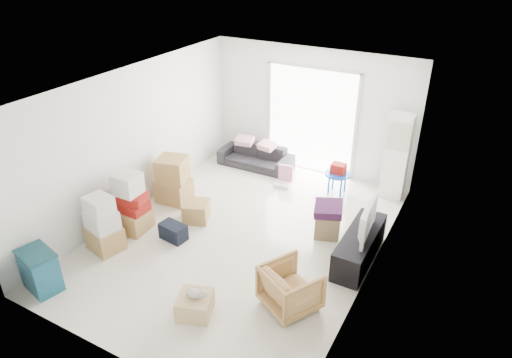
{
  "coord_description": "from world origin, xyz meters",
  "views": [
    {
      "loc": [
        3.4,
        -5.66,
        4.67
      ],
      "look_at": [
        0.18,
        0.2,
        1.08
      ],
      "focal_mm": 32.0,
      "sensor_mm": 36.0,
      "label": 1
    }
  ],
  "objects_px": {
    "television": "(362,230)",
    "sofa": "(256,153)",
    "wood_crate": "(195,305)",
    "tv_console": "(359,246)",
    "kids_table": "(338,172)",
    "ottoman": "(327,224)",
    "ac_tower": "(397,157)",
    "armchair": "(291,286)",
    "storage_bins": "(40,271)"
  },
  "relations": [
    {
      "from": "television",
      "to": "ottoman",
      "type": "bearing_deg",
      "value": 55.84
    },
    {
      "from": "ac_tower",
      "to": "sofa",
      "type": "distance_m",
      "value": 3.09
    },
    {
      "from": "wood_crate",
      "to": "television",
      "type": "bearing_deg",
      "value": 54.55
    },
    {
      "from": "kids_table",
      "to": "wood_crate",
      "type": "xyz_separation_m",
      "value": [
        -0.56,
        -4.17,
        -0.31
      ]
    },
    {
      "from": "armchair",
      "to": "kids_table",
      "type": "bearing_deg",
      "value": -52.19
    },
    {
      "from": "ac_tower",
      "to": "armchair",
      "type": "height_order",
      "value": "ac_tower"
    },
    {
      "from": "storage_bins",
      "to": "ottoman",
      "type": "distance_m",
      "value": 4.62
    },
    {
      "from": "tv_console",
      "to": "armchair",
      "type": "xyz_separation_m",
      "value": [
        -0.52,
        -1.5,
        0.11
      ]
    },
    {
      "from": "armchair",
      "to": "wood_crate",
      "type": "bearing_deg",
      "value": 63.95
    },
    {
      "from": "television",
      "to": "wood_crate",
      "type": "height_order",
      "value": "television"
    },
    {
      "from": "kids_table",
      "to": "ottoman",
      "type": "bearing_deg",
      "value": -76.47
    },
    {
      "from": "wood_crate",
      "to": "tv_console",
      "type": "bearing_deg",
      "value": 54.55
    },
    {
      "from": "ac_tower",
      "to": "television",
      "type": "bearing_deg",
      "value": -88.76
    },
    {
      "from": "ac_tower",
      "to": "ottoman",
      "type": "relative_size",
      "value": 4.12
    },
    {
      "from": "tv_console",
      "to": "sofa",
      "type": "height_order",
      "value": "sofa"
    },
    {
      "from": "sofa",
      "to": "storage_bins",
      "type": "height_order",
      "value": "same"
    },
    {
      "from": "tv_console",
      "to": "kids_table",
      "type": "bearing_deg",
      "value": 119.18
    },
    {
      "from": "ac_tower",
      "to": "armchair",
      "type": "distance_m",
      "value": 3.87
    },
    {
      "from": "tv_console",
      "to": "television",
      "type": "distance_m",
      "value": 0.32
    },
    {
      "from": "kids_table",
      "to": "television",
      "type": "bearing_deg",
      "value": -60.82
    },
    {
      "from": "wood_crate",
      "to": "storage_bins",
      "type": "bearing_deg",
      "value": -163.86
    },
    {
      "from": "armchair",
      "to": "storage_bins",
      "type": "relative_size",
      "value": 1.11
    },
    {
      "from": "ottoman",
      "to": "tv_console",
      "type": "bearing_deg",
      "value": -29.68
    },
    {
      "from": "ac_tower",
      "to": "ottoman",
      "type": "xyz_separation_m",
      "value": [
        -0.65,
        -1.9,
        -0.66
      ]
    },
    {
      "from": "ottoman",
      "to": "television",
      "type": "bearing_deg",
      "value": -29.68
    },
    {
      "from": "television",
      "to": "kids_table",
      "type": "xyz_separation_m",
      "value": [
        -1.06,
        1.9,
        -0.11
      ]
    },
    {
      "from": "television",
      "to": "armchair",
      "type": "relative_size",
      "value": 1.31
    },
    {
      "from": "television",
      "to": "wood_crate",
      "type": "relative_size",
      "value": 2.08
    },
    {
      "from": "armchair",
      "to": "sofa",
      "type": "bearing_deg",
      "value": -26.15
    },
    {
      "from": "television",
      "to": "kids_table",
      "type": "bearing_deg",
      "value": 24.69
    },
    {
      "from": "tv_console",
      "to": "television",
      "type": "height_order",
      "value": "television"
    },
    {
      "from": "armchair",
      "to": "kids_table",
      "type": "height_order",
      "value": "armchair"
    },
    {
      "from": "television",
      "to": "storage_bins",
      "type": "xyz_separation_m",
      "value": [
        -3.9,
        -2.93,
        -0.24
      ]
    },
    {
      "from": "tv_console",
      "to": "storage_bins",
      "type": "bearing_deg",
      "value": -143.07
    },
    {
      "from": "sofa",
      "to": "tv_console",
      "type": "bearing_deg",
      "value": -35.8
    },
    {
      "from": "storage_bins",
      "to": "kids_table",
      "type": "bearing_deg",
      "value": 59.56
    },
    {
      "from": "television",
      "to": "storage_bins",
      "type": "height_order",
      "value": "storage_bins"
    },
    {
      "from": "storage_bins",
      "to": "armchair",
      "type": "bearing_deg",
      "value": 22.96
    },
    {
      "from": "tv_console",
      "to": "wood_crate",
      "type": "height_order",
      "value": "tv_console"
    },
    {
      "from": "ac_tower",
      "to": "tv_console",
      "type": "bearing_deg",
      "value": -88.76
    },
    {
      "from": "ac_tower",
      "to": "storage_bins",
      "type": "distance_m",
      "value": 6.52
    },
    {
      "from": "television",
      "to": "sofa",
      "type": "xyz_separation_m",
      "value": [
        -3.08,
        2.15,
        -0.24
      ]
    },
    {
      "from": "television",
      "to": "sofa",
      "type": "relative_size",
      "value": 0.57
    },
    {
      "from": "television",
      "to": "ottoman",
      "type": "xyz_separation_m",
      "value": [
        -0.7,
        0.4,
        -0.36
      ]
    },
    {
      "from": "ac_tower",
      "to": "wood_crate",
      "type": "bearing_deg",
      "value": -108.91
    },
    {
      "from": "storage_bins",
      "to": "wood_crate",
      "type": "height_order",
      "value": "storage_bins"
    },
    {
      "from": "ottoman",
      "to": "armchair",
      "type": "bearing_deg",
      "value": -84.66
    },
    {
      "from": "sofa",
      "to": "storage_bins",
      "type": "bearing_deg",
      "value": -100.0
    },
    {
      "from": "ac_tower",
      "to": "kids_table",
      "type": "xyz_separation_m",
      "value": [
        -1.01,
        -0.4,
        -0.41
      ]
    },
    {
      "from": "sofa",
      "to": "wood_crate",
      "type": "relative_size",
      "value": 3.67
    }
  ]
}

